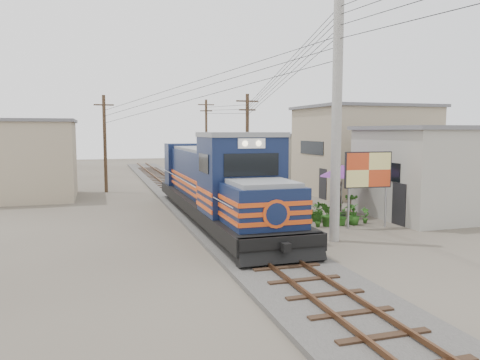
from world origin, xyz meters
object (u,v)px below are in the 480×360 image
object	(u,v)px
vendor	(339,196)
market_umbrella	(342,171)
billboard	(368,172)
locomotive	(217,184)

from	to	relation	value
vendor	market_umbrella	bearing A→B (deg)	25.14
market_umbrella	billboard	bearing A→B (deg)	-98.73
locomotive	vendor	xyz separation A→B (m)	(7.14, 0.76, -1.00)
locomotive	market_umbrella	xyz separation A→B (m)	(6.67, -0.39, 0.52)
locomotive	vendor	size ratio (longest dim) A/B	10.28
billboard	locomotive	bearing A→B (deg)	153.88
billboard	vendor	xyz separation A→B (m)	(0.97, 4.36, -1.76)
vendor	locomotive	bearing A→B (deg)	-36.32
market_umbrella	vendor	size ratio (longest dim) A/B	1.60
billboard	vendor	world-z (taller)	billboard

